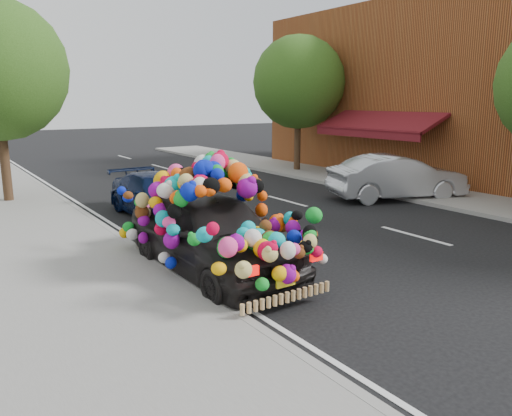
{
  "coord_description": "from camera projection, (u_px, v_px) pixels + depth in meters",
  "views": [
    {
      "loc": [
        -5.92,
        -7.36,
        3.16
      ],
      "look_at": [
        -0.6,
        0.53,
        1.09
      ],
      "focal_mm": 35.0,
      "sensor_mm": 36.0,
      "label": 1
    }
  ],
  "objects": [
    {
      "name": "kerb",
      "position": [
        189.0,
        284.0,
        8.57
      ],
      "size": [
        0.15,
        60.0,
        0.13
      ],
      "primitive_type": "cube",
      "color": "gray",
      "rests_on": "ground"
    },
    {
      "name": "tree_far_b",
      "position": [
        298.0,
        82.0,
        21.51
      ],
      "size": [
        4.0,
        4.0,
        5.9
      ],
      "color": "#332114",
      "rests_on": "ground"
    },
    {
      "name": "silver_hatchback",
      "position": [
        397.0,
        177.0,
        16.04
      ],
      "size": [
        4.62,
        2.94,
        1.44
      ],
      "primitive_type": "imported",
      "rotation": [
        0.0,
        0.0,
        1.22
      ],
      "color": "#A7A9AE",
      "rests_on": "ground"
    },
    {
      "name": "sidewalk",
      "position": [
        72.0,
        310.0,
        7.51
      ],
      "size": [
        4.0,
        60.0,
        0.12
      ],
      "primitive_type": "cube",
      "color": "gray",
      "rests_on": "ground"
    },
    {
      "name": "footpath_far",
      "position": [
        432.0,
        194.0,
        16.77
      ],
      "size": [
        3.0,
        40.0,
        0.12
      ],
      "primitive_type": "cube",
      "color": "gray",
      "rests_on": "ground"
    },
    {
      "name": "plush_art_car",
      "position": [
        211.0,
        214.0,
        9.14
      ],
      "size": [
        2.17,
        4.64,
        2.16
      ],
      "rotation": [
        0.0,
        0.0,
        0.01
      ],
      "color": "black",
      "rests_on": "ground"
    },
    {
      "name": "ground",
      "position": [
        296.0,
        263.0,
        9.87
      ],
      "size": [
        100.0,
        100.0,
        0.0
      ],
      "primitive_type": "plane",
      "color": "black",
      "rests_on": "ground"
    },
    {
      "name": "navy_sedan",
      "position": [
        158.0,
        195.0,
        13.69
      ],
      "size": [
        1.73,
        4.09,
        1.18
      ],
      "primitive_type": "imported",
      "rotation": [
        0.0,
        0.0,
        0.02
      ],
      "color": "black",
      "rests_on": "ground"
    },
    {
      "name": "lane_markings",
      "position": [
        415.0,
        236.0,
        11.83
      ],
      "size": [
        6.0,
        50.0,
        0.01
      ],
      "primitive_type": null,
      "color": "silver",
      "rests_on": "ground"
    }
  ]
}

